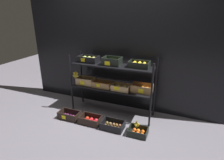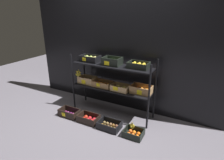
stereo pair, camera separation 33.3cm
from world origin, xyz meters
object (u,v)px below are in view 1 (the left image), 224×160
(banana_bunch_loose, at_px, (137,125))
(crate_ground_kiwi, at_px, (113,126))
(display_rack, at_px, (111,77))
(crate_ground_tangerine, at_px, (138,132))
(crate_ground_apple_red, at_px, (91,120))
(crate_ground_plum, at_px, (69,116))

(banana_bunch_loose, bearing_deg, crate_ground_kiwi, 179.40)
(crate_ground_kiwi, bearing_deg, display_rack, 113.95)
(banana_bunch_loose, bearing_deg, crate_ground_tangerine, 2.92)
(crate_ground_kiwi, xyz_separation_m, banana_bunch_loose, (0.40, -0.00, 0.12))
(crate_ground_apple_red, bearing_deg, banana_bunch_loose, -0.53)
(display_rack, height_order, crate_ground_tangerine, display_rack)
(crate_ground_tangerine, bearing_deg, crate_ground_apple_red, 179.58)
(display_rack, bearing_deg, banana_bunch_loose, -38.37)
(crate_ground_apple_red, distance_m, crate_ground_kiwi, 0.42)
(display_rack, relative_size, crate_ground_tangerine, 5.44)
(crate_ground_tangerine, bearing_deg, crate_ground_plum, -179.88)
(display_rack, xyz_separation_m, crate_ground_plum, (-0.63, -0.49, -0.67))
(crate_ground_plum, height_order, crate_ground_apple_red, crate_ground_plum)
(display_rack, bearing_deg, crate_ground_kiwi, -66.05)
(crate_ground_tangerine, xyz_separation_m, banana_bunch_loose, (-0.03, -0.00, 0.12))
(crate_ground_apple_red, xyz_separation_m, banana_bunch_loose, (0.82, -0.01, 0.12))
(display_rack, xyz_separation_m, crate_ground_kiwi, (0.22, -0.49, -0.68))
(display_rack, height_order, crate_ground_kiwi, display_rack)
(banana_bunch_loose, bearing_deg, display_rack, 141.63)
(display_rack, bearing_deg, crate_ground_plum, -141.84)
(display_rack, relative_size, crate_ground_plum, 4.35)
(crate_ground_kiwi, bearing_deg, banana_bunch_loose, -0.60)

